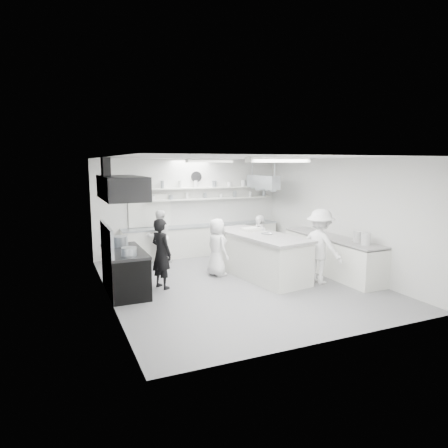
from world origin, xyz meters
name	(u,v)px	position (x,y,z in m)	size (l,w,h in m)	color
floor	(237,283)	(0.00, 0.00, -0.01)	(6.00, 7.00, 0.02)	gray
ceiling	(238,157)	(0.00, 0.00, 3.01)	(6.00, 7.00, 0.02)	silver
wall_back	(190,207)	(0.00, 3.50, 1.50)	(6.00, 0.04, 3.00)	silver
wall_front	(333,252)	(0.00, -3.50, 1.50)	(6.00, 0.04, 3.00)	silver
wall_left	(107,230)	(-3.00, 0.00, 1.50)	(0.04, 7.00, 3.00)	silver
wall_right	(339,215)	(3.00, 0.00, 1.50)	(0.04, 7.00, 3.00)	silver
stove	(125,272)	(-2.60, 0.40, 0.45)	(0.80, 1.80, 0.90)	black
exhaust_hood	(122,188)	(-2.60, 0.40, 2.35)	(0.85, 2.00, 0.50)	#232325
back_counter	(203,240)	(0.30, 3.20, 0.46)	(5.00, 0.60, 0.92)	silver
shelf_lower	(212,199)	(0.70, 3.37, 1.75)	(4.20, 0.26, 0.04)	silver
shelf_upper	(212,188)	(0.70, 3.37, 2.10)	(4.20, 0.26, 0.04)	silver
pass_through_window	(150,210)	(-1.30, 3.48, 1.45)	(1.30, 0.04, 1.00)	black
wall_clock	(196,177)	(0.20, 3.46, 2.45)	(0.32, 0.32, 0.05)	white
right_counter	(332,256)	(2.65, -0.20, 0.47)	(0.74, 3.30, 0.94)	silver
pot_rack	(263,182)	(2.00, 2.40, 2.30)	(0.30, 1.60, 0.40)	#A2AAB3
light_fixture_front	(278,160)	(0.00, -1.80, 2.94)	(1.30, 0.25, 0.10)	silver
light_fixture_rear	(209,161)	(0.00, 1.80, 2.94)	(1.30, 0.25, 0.10)	silver
prep_island	(259,256)	(0.77, 0.31, 0.53)	(1.06, 2.85, 1.05)	silver
stove_pot	(120,242)	(-2.60, 0.89, 1.05)	(0.35, 0.35, 0.28)	#A2AAB3
cook_stove	(161,254)	(-1.77, 0.34, 0.82)	(0.60, 0.39, 1.63)	black
cook_back	(159,236)	(-1.21, 2.73, 0.77)	(0.75, 0.58, 1.53)	white
cook_island_left	(217,247)	(-0.19, 0.82, 0.74)	(0.72, 0.47, 1.48)	white
cook_island_right	(259,242)	(1.10, 0.90, 0.75)	(0.87, 0.36, 1.49)	white
cook_right	(320,246)	(1.83, -0.77, 0.90)	(1.16, 0.67, 1.80)	white
bowl_island_a	(267,235)	(0.93, 0.21, 1.09)	(0.28, 0.28, 0.07)	#A2AAB3
bowl_island_b	(263,233)	(0.98, 0.50, 1.08)	(0.20, 0.20, 0.06)	silver
bowl_right	(357,241)	(2.82, -0.92, 0.97)	(0.22, 0.22, 0.06)	silver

